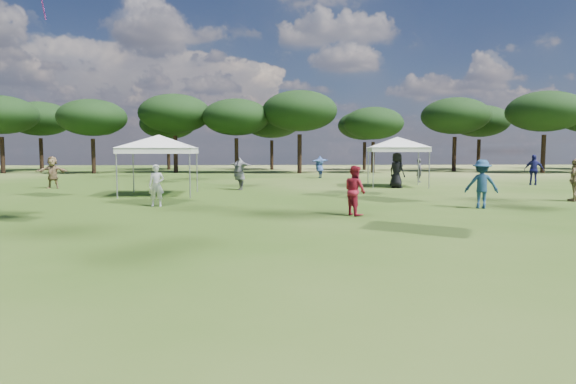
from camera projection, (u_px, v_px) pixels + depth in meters
name	position (u px, v px, depth m)	size (l,w,h in m)	color
tree_line	(288.00, 116.00, 47.27)	(108.78, 17.63, 7.77)	black
tent_left	(159.00, 138.00, 21.87)	(6.55, 6.55, 3.05)	gray
tent_right	(397.00, 139.00, 27.18)	(6.33, 6.33, 3.12)	gray
festival_crowd	(277.00, 174.00, 24.60)	(30.62, 22.55, 1.93)	olive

